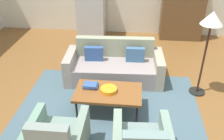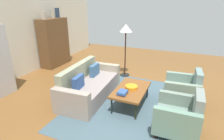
{
  "view_description": "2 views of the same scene",
  "coord_description": "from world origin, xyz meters",
  "views": [
    {
      "loc": [
        0.09,
        -3.65,
        3.01
      ],
      "look_at": [
        -0.35,
        0.51,
        0.54
      ],
      "focal_mm": 39.56,
      "sensor_mm": 36.0,
      "label": 1
    },
    {
      "loc": [
        -4.18,
        -1.21,
        2.4
      ],
      "look_at": [
        -0.16,
        0.51,
        0.76
      ],
      "focal_mm": 29.66,
      "sensor_mm": 36.0,
      "label": 2
    }
  ],
  "objects": [
    {
      "name": "floor_lamp",
      "position": [
        1.41,
        0.71,
        1.44
      ],
      "size": [
        0.4,
        0.4,
        1.72
      ],
      "color": "black",
      "rests_on": "ground"
    },
    {
      "name": "area_rug",
      "position": [
        -0.36,
        -0.02,
        0.0
      ],
      "size": [
        3.4,
        2.6,
        0.01
      ],
      "primitive_type": "cube",
      "color": "#465E69",
      "rests_on": "ground"
    },
    {
      "name": "ground_plane",
      "position": [
        0.0,
        0.0,
        0.0
      ],
      "size": [
        10.75,
        10.75,
        0.0
      ],
      "primitive_type": "plane",
      "color": "brown"
    },
    {
      "name": "coffee_table",
      "position": [
        -0.36,
        -0.07,
        0.4
      ],
      "size": [
        1.2,
        0.7,
        0.44
      ],
      "color": "black",
      "rests_on": "ground"
    },
    {
      "name": "fruit_bowl",
      "position": [
        -0.35,
        -0.07,
        0.48
      ],
      "size": [
        0.29,
        0.29,
        0.07
      ],
      "primitive_type": "cylinder",
      "color": "orange",
      "rests_on": "coffee_table"
    },
    {
      "name": "couch",
      "position": [
        -0.36,
        1.12,
        0.29
      ],
      "size": [
        2.14,
        1.0,
        0.86
      ],
      "rotation": [
        0.0,
        0.0,
        3.19
      ],
      "color": "gray",
      "rests_on": "ground"
    },
    {
      "name": "book_stack",
      "position": [
        -0.7,
        0.03,
        0.48
      ],
      "size": [
        0.27,
        0.21,
        0.07
      ],
      "color": "#5E4763",
      "rests_on": "coffee_table"
    },
    {
      "name": "refrigerator",
      "position": [
        -1.28,
        3.5,
        0.93
      ],
      "size": [
        0.8,
        0.73,
        1.85
      ],
      "color": "#B7BABF",
      "rests_on": "ground"
    },
    {
      "name": "cabinet",
      "position": [
        1.39,
        3.6,
        0.9
      ],
      "size": [
        1.2,
        0.51,
        1.8
      ],
      "color": "brown",
      "rests_on": "ground"
    }
  ]
}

